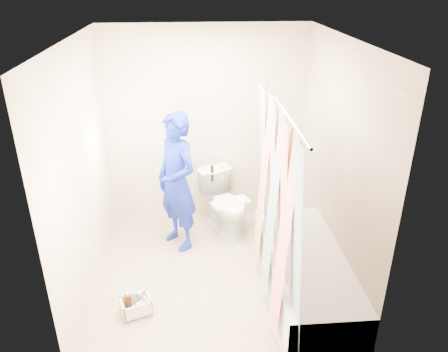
{
  "coord_description": "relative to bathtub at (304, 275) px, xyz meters",
  "views": [
    {
      "loc": [
        -0.19,
        -3.73,
        2.91
      ],
      "look_at": [
        0.14,
        0.33,
        0.99
      ],
      "focal_mm": 35.0,
      "sensor_mm": 36.0,
      "label": 1
    }
  ],
  "objects": [
    {
      "name": "wall_left",
      "position": [
        -2.05,
        0.43,
        0.93
      ],
      "size": [
        0.02,
        2.6,
        2.4
      ],
      "primitive_type": "cube",
      "color": "beige",
      "rests_on": "ground"
    },
    {
      "name": "plumber",
      "position": [
        -1.21,
        1.03,
        0.53
      ],
      "size": [
        0.65,
        0.69,
        1.59
      ],
      "primitive_type": "imported",
      "rotation": [
        0.0,
        0.0,
        -0.93
      ],
      "color": "#1040A9",
      "rests_on": "ground"
    },
    {
      "name": "wall_back",
      "position": [
        -0.85,
        1.73,
        0.93
      ],
      "size": [
        2.4,
        0.02,
        2.4
      ],
      "primitive_type": "cube",
      "color": "beige",
      "rests_on": "ground"
    },
    {
      "name": "wall_right",
      "position": [
        0.35,
        0.43,
        0.93
      ],
      "size": [
        0.02,
        2.6,
        2.4
      ],
      "primitive_type": "cube",
      "color": "beige",
      "rests_on": "ground"
    },
    {
      "name": "curtain_rod",
      "position": [
        -0.33,
        0.0,
        1.68
      ],
      "size": [
        0.02,
        1.9,
        0.02
      ],
      "primitive_type": "cylinder",
      "rotation": [
        1.57,
        0.0,
        0.0
      ],
      "color": "silver",
      "rests_on": "wall_back"
    },
    {
      "name": "tank_internals",
      "position": [
        -0.77,
        1.45,
        0.47
      ],
      "size": [
        0.17,
        0.1,
        0.24
      ],
      "color": "black",
      "rests_on": "toilet"
    },
    {
      "name": "cleaning_caddy",
      "position": [
        -1.6,
        -0.09,
        -0.19
      ],
      "size": [
        0.32,
        0.29,
        0.2
      ],
      "rotation": [
        0.0,
        0.0,
        0.34
      ],
      "color": "silver",
      "rests_on": "ground"
    },
    {
      "name": "toilet",
      "position": [
        -0.65,
        1.29,
        0.1
      ],
      "size": [
        0.67,
        0.83,
        0.74
      ],
      "primitive_type": "imported",
      "rotation": [
        0.0,
        0.0,
        0.4
      ],
      "color": "silver",
      "rests_on": "ground"
    },
    {
      "name": "tank_lid",
      "position": [
        -0.6,
        1.18,
        0.17
      ],
      "size": [
        0.5,
        0.36,
        0.03
      ],
      "primitive_type": "cube",
      "rotation": [
        0.0,
        0.0,
        0.4
      ],
      "color": "white",
      "rests_on": "toilet"
    },
    {
      "name": "floor",
      "position": [
        -0.85,
        0.43,
        -0.27
      ],
      "size": [
        2.6,
        2.6,
        0.0
      ],
      "primitive_type": "plane",
      "color": "tan",
      "rests_on": "ground"
    },
    {
      "name": "shower_curtain",
      "position": [
        -0.33,
        0.0,
        0.75
      ],
      "size": [
        0.06,
        1.75,
        1.8
      ],
      "primitive_type": "cube",
      "color": "white",
      "rests_on": "curtain_rod"
    },
    {
      "name": "bathtub",
      "position": [
        0.0,
        0.0,
        0.0
      ],
      "size": [
        0.7,
        1.75,
        0.5
      ],
      "color": "white",
      "rests_on": "ground"
    },
    {
      "name": "wall_front",
      "position": [
        -0.85,
        -0.88,
        0.93
      ],
      "size": [
        2.4,
        0.02,
        2.4
      ],
      "primitive_type": "cube",
      "color": "beige",
      "rests_on": "ground"
    },
    {
      "name": "ceiling",
      "position": [
        -0.85,
        0.43,
        2.13
      ],
      "size": [
        2.4,
        2.6,
        0.02
      ],
      "primitive_type": "cube",
      "color": "white",
      "rests_on": "wall_back"
    }
  ]
}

